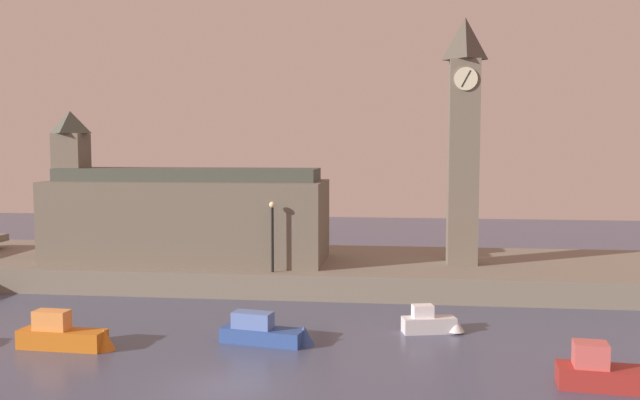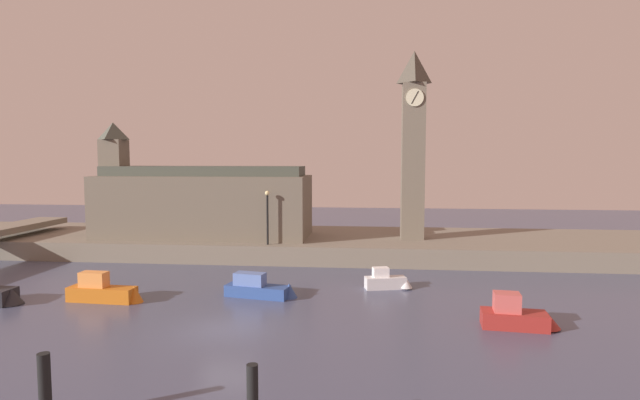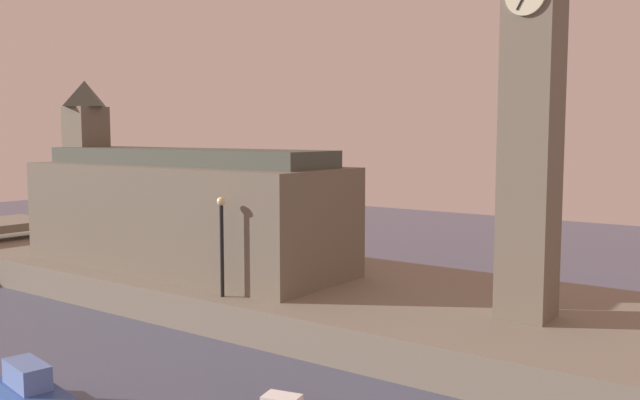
% 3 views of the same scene
% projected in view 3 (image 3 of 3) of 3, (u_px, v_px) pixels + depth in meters
% --- Properties ---
extents(far_embankment, '(70.00, 12.00, 1.50)m').
position_uv_depth(far_embankment, '(317.00, 295.00, 31.95)').
color(far_embankment, slate).
rests_on(far_embankment, ground).
extents(clock_tower, '(2.00, 2.06, 15.18)m').
position_uv_depth(clock_tower, '(532.00, 102.00, 24.42)').
color(clock_tower, '#6B6051').
rests_on(clock_tower, far_embankment).
extents(parliament_hall, '(17.71, 6.23, 9.63)m').
position_uv_depth(parliament_hall, '(178.00, 208.00, 34.92)').
color(parliament_hall, '#6B6051').
rests_on(parliament_hall, far_embankment).
extents(streetlamp, '(0.36, 0.36, 4.13)m').
position_uv_depth(streetlamp, '(222.00, 235.00, 28.15)').
color(streetlamp, black).
rests_on(streetlamp, far_embankment).
extents(boat_tour_blue, '(4.47, 1.90, 1.51)m').
position_uv_depth(boat_tour_blue, '(42.00, 398.00, 20.20)').
color(boat_tour_blue, '#2D4C93').
rests_on(boat_tour_blue, ground).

